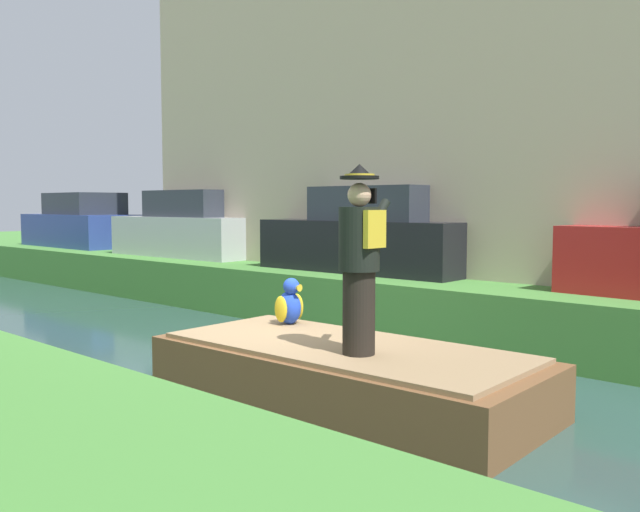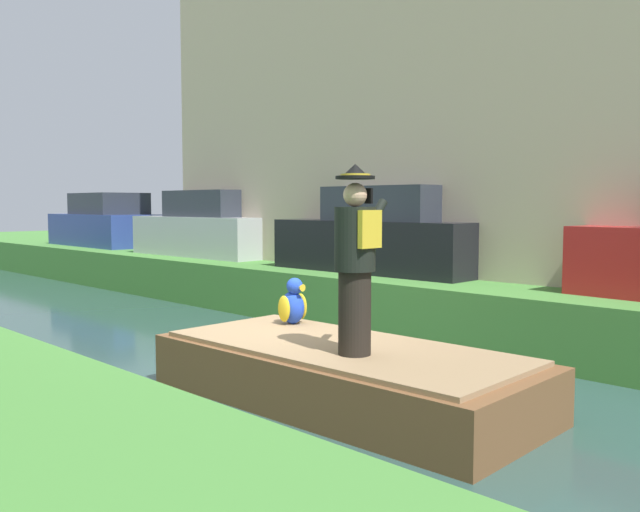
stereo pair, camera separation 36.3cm
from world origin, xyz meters
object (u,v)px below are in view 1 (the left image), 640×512
object	(u,v)px
parrot_plush	(290,304)
parked_car_blue	(82,224)
boat	(344,373)
person_pirate	(360,260)
parked_car_dark	(373,236)
parked_car_silver	(193,228)

from	to	relation	value
parrot_plush	parked_car_blue	xyz separation A→B (m)	(3.75, 12.01, 0.66)
boat	parrot_plush	world-z (taller)	parrot_plush
boat	person_pirate	distance (m)	1.32
person_pirate	parked_car_dark	bearing A→B (deg)	21.48
parked_car_blue	parrot_plush	bearing A→B (deg)	-107.34
parked_car_blue	person_pirate	bearing A→B (deg)	-108.05
parked_car_blue	boat	bearing A→B (deg)	-107.64
parrot_plush	parked_car_silver	bearing A→B (deg)	61.40
parked_car_dark	parked_car_blue	size ratio (longest dim) A/B	1.00
parked_car_silver	parked_car_dark	bearing A→B (deg)	-90.00
parked_car_silver	person_pirate	bearing A→B (deg)	-117.54
boat	person_pirate	world-z (taller)	person_pirate
parked_car_dark	parked_car_blue	bearing A→B (deg)	90.00
parrot_plush	parked_car_blue	size ratio (longest dim) A/B	0.14
boat	person_pirate	size ratio (longest dim) A/B	2.30
boat	parked_car_dark	bearing A→B (deg)	34.40
parked_car_blue	parked_car_dark	bearing A→B (deg)	-90.00
parked_car_dark	boat	bearing A→B (deg)	-145.60
parrot_plush	parked_car_dark	size ratio (longest dim) A/B	0.14
parked_car_dark	parrot_plush	bearing A→B (deg)	-156.61
parked_car_dark	person_pirate	bearing A→B (deg)	-143.54
boat	parrot_plush	bearing A→B (deg)	69.63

